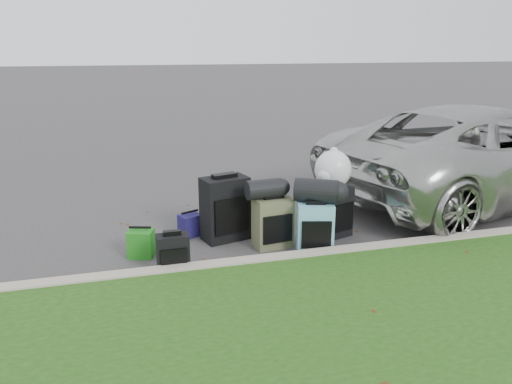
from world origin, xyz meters
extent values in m
plane|color=#383535|center=(0.00, 0.00, 0.00)|extent=(120.00, 120.00, 0.00)
cube|color=#9E937F|center=(0.00, -1.00, 0.07)|extent=(120.00, 0.18, 0.15)
imported|color=#B7B7B2|center=(3.86, 0.71, 0.76)|extent=(5.90, 3.66, 1.52)
cube|color=black|center=(-1.32, -0.81, 0.22)|extent=(0.36, 0.20, 0.44)
cube|color=black|center=(-0.56, 0.02, 0.41)|extent=(0.64, 0.48, 0.83)
cube|color=#46482F|center=(-0.04, -0.38, 0.32)|extent=(0.49, 0.34, 0.63)
cube|color=teal|center=(0.40, -0.68, 0.31)|extent=(0.48, 0.36, 0.61)
cube|color=black|center=(0.84, -0.25, 0.33)|extent=(0.50, 0.39, 0.67)
cube|color=#20791A|center=(-1.64, -0.27, 0.16)|extent=(0.35, 0.31, 0.33)
cube|color=#1A164D|center=(-0.98, 0.26, 0.15)|extent=(0.34, 0.31, 0.29)
cylinder|color=black|center=(-0.15, -0.35, 0.75)|extent=(0.46, 0.28, 0.24)
cylinder|color=black|center=(0.43, -0.61, 0.76)|extent=(0.58, 0.50, 0.29)
sphere|color=silver|center=(0.80, -0.23, 0.90)|extent=(0.47, 0.47, 0.47)
camera|label=1|loc=(-1.77, -5.94, 2.43)|focal=35.00mm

